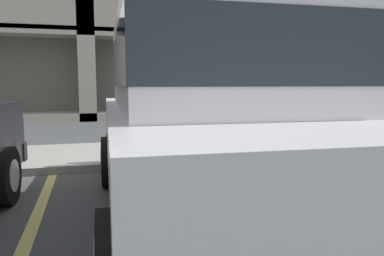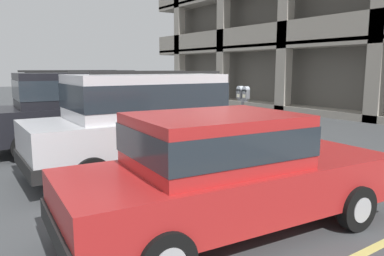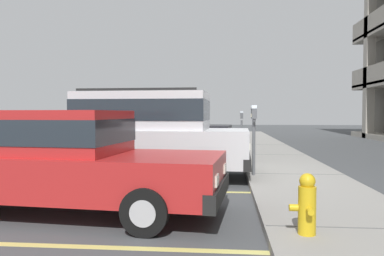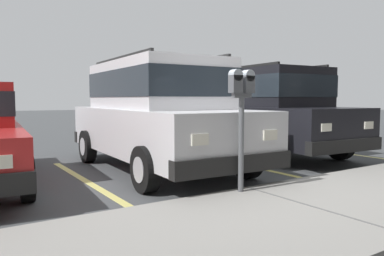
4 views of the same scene
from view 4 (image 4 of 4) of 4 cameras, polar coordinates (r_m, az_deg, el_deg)
name	(u,v)px [view 4 (image 4 of 4)]	position (r m, az deg, el deg)	size (l,w,h in m)	color
ground_plane	(236,196)	(5.35, 6.72, -10.26)	(80.00, 80.00, 0.10)	#444749
sidewalk	(312,212)	(4.44, 17.81, -12.07)	(40.00, 2.20, 0.12)	gray
parking_stall_lines	(96,187)	(5.80, -14.45, -8.66)	(12.36, 4.80, 0.01)	#DBD16B
silver_suv	(157,111)	(6.90, -5.31, 2.64)	(2.15, 4.85, 2.03)	silver
red_sedan	(263,108)	(8.99, 10.77, 3.01)	(2.26, 4.90, 2.03)	black
parking_meter_near	(242,101)	(4.76, 7.56, 4.04)	(0.35, 0.12, 1.55)	#595B60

